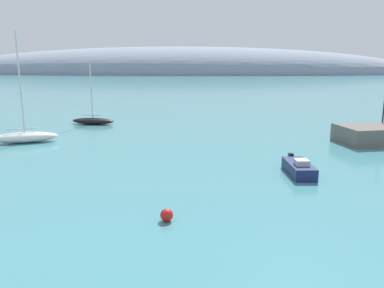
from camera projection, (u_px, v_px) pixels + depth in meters
distant_ridge at (175, 73)px, 223.12m from camera, size 278.58×64.92×30.12m
sailboat_white_near_shore at (25, 136)px, 39.46m from camera, size 6.60×3.89×11.06m
sailboat_black_outer_mooring at (93, 120)px, 50.57m from camera, size 5.80×2.48×8.19m
motorboat_navy_foreground at (299, 168)px, 28.63m from camera, size 1.82×4.51×1.27m
mooring_buoy_red at (167, 215)px, 20.37m from camera, size 0.69×0.69×0.69m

